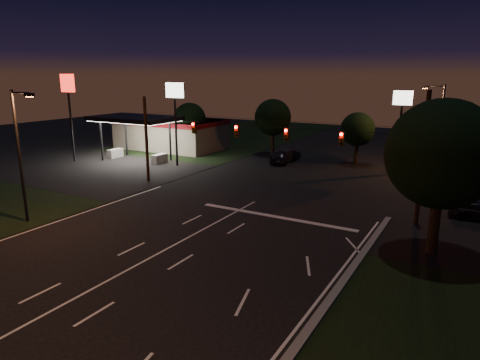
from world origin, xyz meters
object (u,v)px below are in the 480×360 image
Objects in this scene: car_oncoming_a at (282,157)px; car_oncoming_b at (287,155)px; tree_right_near at (443,155)px; utility_pole_right at (416,223)px.

car_oncoming_a reaches higher than car_oncoming_b.
utility_pole_right is at bearing 107.53° from tree_right_near.
car_oncoming_a is 1.34m from car_oncoming_b.
tree_right_near is at bearing -72.47° from utility_pole_right.
tree_right_near reaches higher than car_oncoming_b.
utility_pole_right reaches higher than car_oncoming_b.
utility_pole_right is 1.03× the size of tree_right_near.
car_oncoming_a is 0.98× the size of car_oncoming_b.
utility_pole_right is 22.61m from car_oncoming_b.
utility_pole_right reaches higher than car_oncoming_a.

